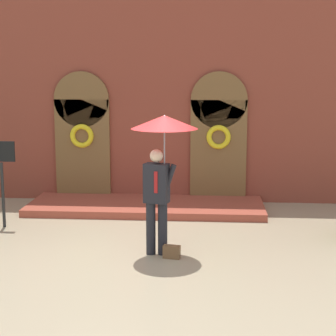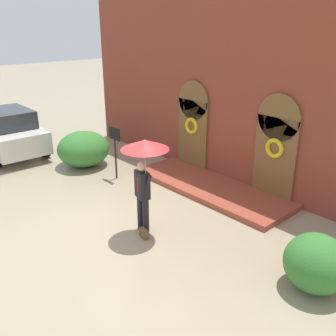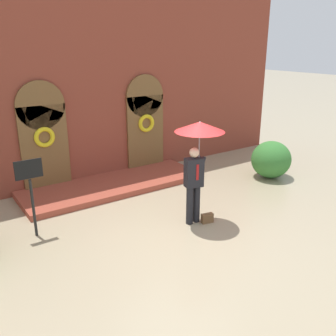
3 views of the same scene
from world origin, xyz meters
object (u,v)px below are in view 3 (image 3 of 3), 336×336
(shrub_right, at_px, (271,160))
(person_with_umbrella, at_px, (198,142))
(handbag, at_px, (207,218))
(sign_post, at_px, (31,186))

(shrub_right, bearing_deg, person_with_umbrella, -164.07)
(person_with_umbrella, relative_size, shrub_right, 1.93)
(person_with_umbrella, relative_size, handbag, 8.44)
(person_with_umbrella, distance_m, sign_post, 3.65)
(person_with_umbrella, height_order, shrub_right, person_with_umbrella)
(handbag, relative_size, sign_post, 0.16)
(sign_post, bearing_deg, shrub_right, -2.81)
(sign_post, height_order, shrub_right, sign_post)
(person_with_umbrella, relative_size, sign_post, 1.37)
(person_with_umbrella, bearing_deg, handbag, -49.91)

